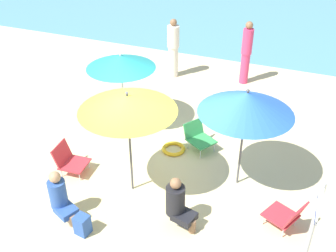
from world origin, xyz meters
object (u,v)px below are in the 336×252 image
beach_chair_a (287,215)px  person_b (246,52)px  beach_chair_b (69,159)px  person_a (178,203)px  umbrella_teal (121,62)px  person_d (60,196)px  person_c (173,48)px  umbrella_yellow (127,103)px  beach_chair_c (198,136)px  warning_sign (312,226)px  umbrella_blue (247,103)px  beach_bag (82,225)px  swim_ring (174,149)px

beach_chair_a → person_b: bearing=-44.7°
beach_chair_b → person_a: 2.55m
umbrella_teal → person_d: size_ratio=1.95×
person_c → umbrella_yellow: bearing=40.9°
umbrella_yellow → person_a: bearing=-25.6°
beach_chair_c → warning_sign: size_ratio=0.37×
umbrella_blue → beach_chair_a: (1.02, -0.86, -1.45)m
umbrella_teal → beach_chair_a: (3.97, -1.90, -1.31)m
umbrella_blue → beach_bag: size_ratio=5.63×
beach_chair_b → person_a: (2.48, -0.53, 0.19)m
person_b → beach_chair_b: bearing=-33.7°
beach_chair_b → beach_chair_a: bearing=-4.2°
swim_ring → umbrella_teal: bearing=160.2°
umbrella_teal → beach_chair_a: umbrella_teal is taller
umbrella_blue → person_b: size_ratio=1.14×
beach_chair_c → swim_ring: beach_chair_c is taller
person_c → person_a: bearing=50.3°
person_a → person_b: bearing=105.6°
umbrella_blue → warning_sign: warning_sign is taller
person_d → beach_chair_b: bearing=141.0°
umbrella_blue → person_d: (-2.58, -2.01, -1.30)m
umbrella_yellow → person_d: (-0.80, -1.10, -1.39)m
umbrella_blue → person_a: bearing=-115.3°
beach_chair_c → person_b: 3.60m
umbrella_teal → swim_ring: umbrella_teal is taller
beach_chair_a → swim_ring: beach_chair_a is taller
person_b → person_c: person_b is taller
beach_bag → beach_chair_b: bearing=130.6°
person_a → beach_bag: person_a is taller
umbrella_yellow → beach_chair_c: size_ratio=2.70×
umbrella_yellow → person_b: 5.42m
beach_chair_a → beach_chair_b: beach_chair_a is taller
person_b → person_c: size_ratio=1.04×
person_c → beach_bag: (0.84, -6.22, -0.67)m
person_a → swim_ring: person_a is taller
beach_chair_a → umbrella_teal: bearing=-0.3°
beach_chair_a → swim_ring: 2.90m
person_c → swim_ring: person_c is taller
umbrella_yellow → beach_bag: (-0.27, -1.29, -1.66)m
beach_chair_b → person_b: person_b is taller
umbrella_teal → person_b: (2.07, 3.31, -0.71)m
beach_chair_a → person_d: person_d is taller
beach_bag → beach_chair_a: bearing=23.5°
umbrella_teal → swim_ring: size_ratio=3.60×
beach_bag → beach_chair_c: bearing=71.7°
beach_chair_a → swim_ring: bearing=-3.4°
umbrella_teal → umbrella_blue: size_ratio=0.91×
beach_chair_c → person_d: size_ratio=0.81×
beach_chair_b → person_c: bearing=82.1°
warning_sign → beach_bag: 3.58m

